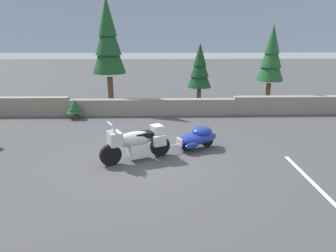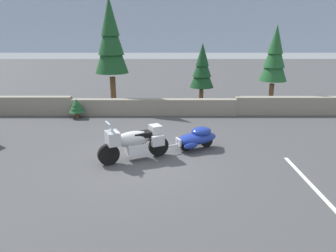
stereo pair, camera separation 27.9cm
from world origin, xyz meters
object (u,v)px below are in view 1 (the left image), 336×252
car_shaped_trailer (198,137)px  pine_tree_tall (108,40)px  pine_tree_far_right (271,56)px  touring_motorcycle (136,142)px  pine_tree_secondary (200,68)px

car_shaped_trailer → pine_tree_tall: (-3.92, 6.32, 3.11)m
pine_tree_far_right → car_shaped_trailer: bearing=-125.2°
car_shaped_trailer → pine_tree_tall: pine_tree_tall is taller
car_shaped_trailer → touring_motorcycle: bearing=-154.1°
car_shaped_trailer → pine_tree_far_right: pine_tree_far_right is taller
pine_tree_tall → pine_tree_far_right: size_ratio=1.32×
touring_motorcycle → pine_tree_tall: bearing=104.3°
pine_tree_secondary → pine_tree_tall: bearing=178.5°
touring_motorcycle → pine_tree_tall: size_ratio=0.38×
pine_tree_secondary → pine_tree_far_right: pine_tree_far_right is taller
pine_tree_secondary → pine_tree_far_right: 3.87m
touring_motorcycle → pine_tree_tall: pine_tree_tall is taller
pine_tree_tall → touring_motorcycle: bearing=-75.7°
pine_tree_tall → pine_tree_far_right: pine_tree_tall is taller
car_shaped_trailer → pine_tree_tall: 8.06m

